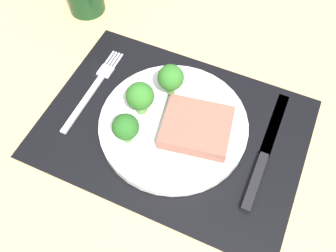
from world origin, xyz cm
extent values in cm
cube|color=tan|center=(0.00, 0.00, -1.50)|extent=(140.00, 110.00, 3.00)
cube|color=black|center=(0.00, 0.00, 0.15)|extent=(42.81, 30.96, 0.30)
cylinder|color=white|center=(0.00, 0.00, 1.10)|extent=(24.29, 24.29, 1.60)
cube|color=#8C5647|center=(3.97, 0.05, 2.99)|extent=(12.05, 10.96, 2.18)
cylinder|color=#5B8942|center=(-2.85, 5.31, 2.97)|extent=(1.41, 1.41, 2.14)
sphere|color=#2D6B23|center=(-2.85, 5.31, 5.89)|extent=(4.34, 4.34, 4.34)
cylinder|color=#5B8942|center=(-5.75, -0.46, 2.91)|extent=(1.85, 1.85, 2.03)
sphere|color=#2D6B23|center=(-5.75, -0.46, 5.85)|extent=(4.52, 4.52, 4.52)
cylinder|color=#5B8942|center=(-5.21, -5.93, 2.96)|extent=(1.29, 1.29, 2.11)
sphere|color=#235B1E|center=(-5.21, -5.93, 5.76)|extent=(4.10, 4.10, 4.10)
cube|color=silver|center=(-16.04, -2.00, 0.55)|extent=(1.00, 13.00, 0.50)
cube|color=silver|center=(-16.04, 5.80, 0.55)|extent=(2.40, 2.60, 0.40)
cube|color=silver|center=(-16.94, 8.90, 0.55)|extent=(0.30, 3.60, 0.35)
cube|color=silver|center=(-16.34, 8.90, 0.55)|extent=(0.30, 3.60, 0.35)
cube|color=silver|center=(-15.74, 8.90, 0.55)|extent=(0.30, 3.60, 0.35)
cube|color=silver|center=(-15.14, 8.90, 0.55)|extent=(0.30, 3.60, 0.35)
cube|color=black|center=(15.17, -3.90, 0.70)|extent=(1.40, 10.00, 0.80)
cube|color=silver|center=(15.17, 7.60, 0.45)|extent=(1.80, 13.00, 0.30)
camera|label=1|loc=(12.11, -29.30, 51.93)|focal=39.13mm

